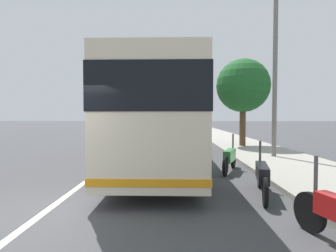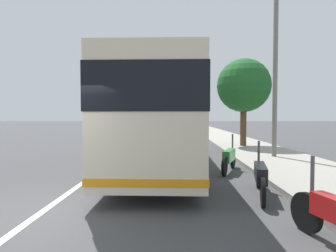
{
  "view_description": "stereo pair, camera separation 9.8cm",
  "coord_description": "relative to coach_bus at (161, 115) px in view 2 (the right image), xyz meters",
  "views": [
    {
      "loc": [
        -4.9,
        -2.54,
        1.89
      ],
      "look_at": [
        7.42,
        -2.31,
        1.46
      ],
      "focal_mm": 28.73,
      "sensor_mm": 36.0,
      "label": 1
    },
    {
      "loc": [
        -4.9,
        -2.64,
        1.89
      ],
      "look_at": [
        7.42,
        -2.31,
        1.46
      ],
      "focal_mm": 28.73,
      "sensor_mm": 36.0,
      "label": 2
    }
  ],
  "objects": [
    {
      "name": "sidewalk_curb",
      "position": [
        4.28,
        -4.94,
        -1.89
      ],
      "size": [
        110.0,
        3.6,
        0.14
      ],
      "primitive_type": "cube",
      "color": "#9E998E",
      "rests_on": "ground"
    },
    {
      "name": "car_oncoming",
      "position": [
        35.05,
        0.03,
        -1.24
      ],
      "size": [
        4.14,
        1.88,
        1.56
      ],
      "rotation": [
        0.0,
        0.0,
        0.01
      ],
      "color": "#2D7238",
      "rests_on": "ground"
    },
    {
      "name": "ground_plane",
      "position": [
        -5.72,
        2.09,
        -1.96
      ],
      "size": [
        220.0,
        220.0,
        0.0
      ],
      "primitive_type": "plane",
      "color": "#424244"
    },
    {
      "name": "car_behind_bus",
      "position": [
        23.28,
        0.13,
        -1.29
      ],
      "size": [
        4.1,
        2.02,
        1.4
      ],
      "rotation": [
        0.0,
        0.0,
        -0.07
      ],
      "color": "gray",
      "rests_on": "ground"
    },
    {
      "name": "utility_pole",
      "position": [
        1.35,
        -4.93,
        2.15
      ],
      "size": [
        0.2,
        0.2,
        8.22
      ],
      "primitive_type": "cylinder",
      "color": "slate",
      "rests_on": "ground"
    },
    {
      "name": "roadside_tree_mid_block",
      "position": [
        5.72,
        -4.67,
        1.78
      ],
      "size": [
        3.2,
        3.2,
        5.37
      ],
      "color": "brown",
      "rests_on": "ground"
    },
    {
      "name": "car_side_street",
      "position": [
        14.48,
        0.3,
        -1.23
      ],
      "size": [
        4.73,
        2.08,
        1.52
      ],
      "rotation": [
        0.0,
        0.0,
        -0.06
      ],
      "color": "black",
      "rests_on": "ground"
    },
    {
      "name": "lane_divider_line",
      "position": [
        4.28,
        2.09,
        -1.96
      ],
      "size": [
        110.0,
        0.16,
        0.01
      ],
      "primitive_type": "cube",
      "color": "silver",
      "rests_on": "ground"
    },
    {
      "name": "motorcycle_angled",
      "position": [
        -1.4,
        -2.4,
        -1.49
      ],
      "size": [
        1.97,
        0.87,
        1.26
      ],
      "rotation": [
        0.0,
        0.0,
        -0.39
      ],
      "color": "black",
      "rests_on": "ground"
    },
    {
      "name": "motorcycle_nearest_curb",
      "position": [
        -4.2,
        -2.58,
        -1.49
      ],
      "size": [
        2.19,
        0.61,
        1.26
      ],
      "rotation": [
        0.0,
        0.0,
        -0.24
      ],
      "color": "black",
      "rests_on": "ground"
    },
    {
      "name": "coach_bus",
      "position": [
        0.0,
        0.0,
        0.0
      ],
      "size": [
        10.95,
        2.61,
        3.41
      ],
      "rotation": [
        0.0,
        0.0,
        -0.01
      ],
      "color": "beige",
      "rests_on": "ground"
    }
  ]
}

